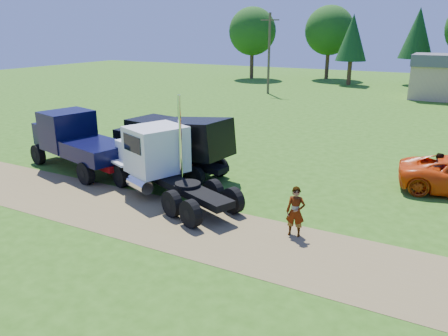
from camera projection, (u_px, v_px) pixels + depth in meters
The scene contains 8 objects.
ground at pixel (247, 241), 15.62m from camera, with size 140.00×140.00×0.00m, color #2C5713.
dirt_track at pixel (247, 241), 15.62m from camera, with size 120.00×4.20×0.01m, color olive.
white_semi_tractor at pixel (157, 160), 19.86m from camera, with size 7.64×4.95×4.57m.
black_dump_truck at pixel (173, 141), 22.55m from camera, with size 7.40×3.14×3.14m.
navy_truck at pixel (75, 140), 23.35m from camera, with size 7.16×3.94×3.05m.
spectator_a at pixel (296, 212), 15.76m from camera, with size 0.68×0.45×1.88m, color #999999.
spectator_b at pixel (437, 171), 20.46m from camera, with size 0.86×0.67×1.76m, color #999999.
tan_shed at pixel (442, 76), 46.58m from camera, with size 6.20×5.40×4.70m.
Camera 1 is at (5.99, -12.77, 7.24)m, focal length 35.00 mm.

